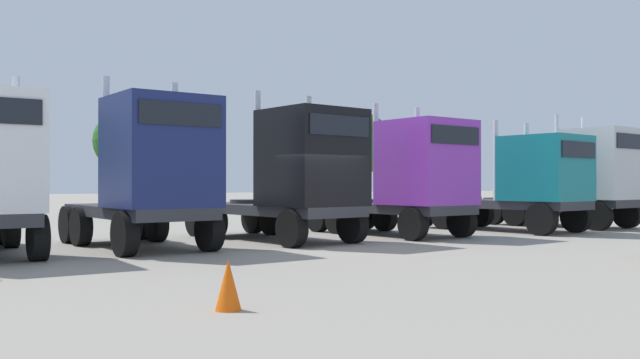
# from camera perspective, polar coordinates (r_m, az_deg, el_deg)

# --- Properties ---
(ground) EXTENTS (200.00, 200.00, 0.00)m
(ground) POSITION_cam_1_polar(r_m,az_deg,el_deg) (18.10, 1.35, -5.81)
(ground) COLOR gray
(semi_truck_navy) EXTENTS (3.12, 6.02, 4.50)m
(semi_truck_navy) POSITION_cam_1_polar(r_m,az_deg,el_deg) (17.93, -13.91, 0.64)
(semi_truck_navy) COLOR #333338
(semi_truck_navy) RESTS_ON ground
(semi_truck_black) EXTENTS (3.52, 6.66, 4.42)m
(semi_truck_black) POSITION_cam_1_polar(r_m,az_deg,el_deg) (19.75, -1.86, 0.39)
(semi_truck_black) COLOR #333338
(semi_truck_black) RESTS_ON ground
(semi_truck_purple) EXTENTS (3.25, 6.20, 4.31)m
(semi_truck_purple) POSITION_cam_1_polar(r_m,az_deg,el_deg) (22.08, 7.88, 0.19)
(semi_truck_purple) COLOR #333338
(semi_truck_purple) RESTS_ON ground
(semi_truck_teal) EXTENTS (3.58, 6.76, 3.97)m
(semi_truck_teal) POSITION_cam_1_polar(r_m,az_deg,el_deg) (25.15, 16.99, -0.21)
(semi_truck_teal) COLOR #333338
(semi_truck_teal) RESTS_ON ground
(semi_truck_silver) EXTENTS (3.37, 6.17, 4.40)m
(semi_truck_silver) POSITION_cam_1_polar(r_m,az_deg,el_deg) (28.16, 21.53, 0.19)
(semi_truck_silver) COLOR #333338
(semi_truck_silver) RESTS_ON ground
(traffic_cone_mid) EXTENTS (0.36, 0.36, 0.70)m
(traffic_cone_mid) POSITION_cam_1_polar(r_m,az_deg,el_deg) (9.41, -7.73, -8.76)
(traffic_cone_mid) COLOR #F2590C
(traffic_cone_mid) RESTS_ON ground
(oak_far_centre) EXTENTS (3.08, 3.08, 5.49)m
(oak_far_centre) POSITION_cam_1_polar(r_m,az_deg,el_deg) (37.02, -16.25, 3.09)
(oak_far_centre) COLOR #4C3823
(oak_far_centre) RESTS_ON ground
(oak_far_right) EXTENTS (3.73, 3.73, 5.98)m
(oak_far_right) POSITION_cam_1_polar(r_m,az_deg,el_deg) (40.28, 3.38, 3.04)
(oak_far_right) COLOR #4C3823
(oak_far_right) RESTS_ON ground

